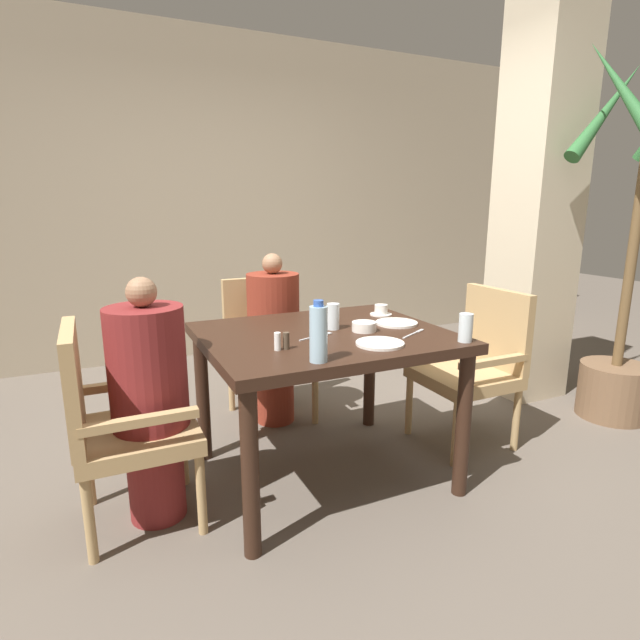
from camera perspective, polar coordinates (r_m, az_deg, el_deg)
The scene contains 21 objects.
ground_plane at distance 2.69m, azimuth 0.46°, elevation -17.17°, with size 16.00×16.00×0.00m, color #60564C.
wall_back at distance 4.63m, azimuth -12.77°, elevation 13.32°, with size 8.00×0.06×2.80m.
pillar_stone at distance 3.83m, azimuth 23.57°, elevation 11.95°, with size 0.44×0.44×2.70m.
dining_table at distance 2.43m, azimuth 0.49°, elevation -3.68°, with size 1.15×0.98×0.75m.
chair_left_side at distance 2.27m, azimuth -22.24°, elevation -10.53°, with size 0.49×0.49×0.89m.
diner_in_left_chair at distance 2.26m, azimuth -18.84°, elevation -8.56°, with size 0.32×0.32×1.07m.
chair_far_side at distance 3.25m, azimuth -6.09°, elevation -2.58°, with size 0.49×0.49×0.89m.
diner_in_far_chair at distance 3.11m, azimuth -5.30°, elevation -2.01°, with size 0.32×0.32×1.07m.
chair_right_side at distance 2.99m, azimuth 17.29°, elevation -4.49°, with size 0.49×0.49×0.89m.
potted_palm at distance 3.63m, azimuth 31.60°, elevation 2.08°, with size 0.75×0.79×2.34m.
plate_main_left at distance 2.59m, azimuth 8.75°, elevation -0.34°, with size 0.21×0.21×0.01m.
plate_main_right at distance 2.20m, azimuth 6.86°, elevation -2.67°, with size 0.21×0.21×0.01m.
teacup_with_saucer at distance 2.78m, azimuth 6.98°, elevation 1.05°, with size 0.12×0.12×0.06m.
bowl_small at distance 2.42m, azimuth 5.06°, elevation -0.75°, with size 0.12×0.12×0.05m.
water_bottle at distance 1.93m, azimuth -0.18°, elevation -1.53°, with size 0.07×0.07×0.24m.
glass_tall_near at distance 2.31m, azimuth 16.31°, elevation -0.85°, with size 0.06×0.06×0.13m.
glass_tall_mid at distance 2.44m, azimuth 1.50°, elevation 0.41°, with size 0.06×0.06×0.13m.
salt_shaker at distance 2.10m, azimuth -4.89°, elevation -2.46°, with size 0.03×0.03×0.08m.
pepper_shaker at distance 2.12m, azimuth -3.89°, elevation -2.39°, with size 0.03×0.03×0.07m.
fork_beside_plate at distance 2.32m, azimuth -0.18°, elevation -1.83°, with size 0.19×0.08×0.00m.
knife_beside_plate at distance 2.41m, azimuth 10.74°, elevation -1.49°, with size 0.19×0.11×0.00m.
Camera 1 is at (-0.99, -2.10, 1.35)m, focal length 28.00 mm.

